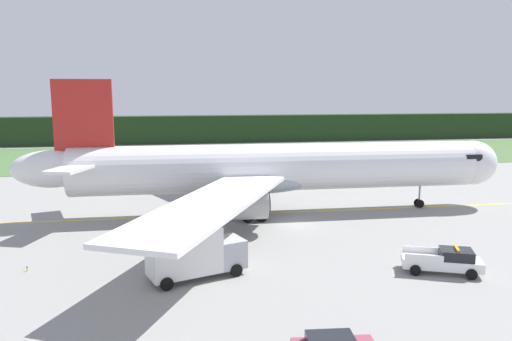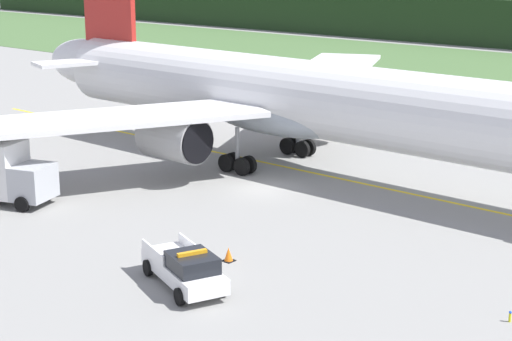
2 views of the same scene
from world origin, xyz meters
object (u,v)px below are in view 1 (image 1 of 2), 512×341
(catering_truck, at_px, (193,252))
(apron_cone, at_px, (411,253))
(ops_pickup_truck, at_px, (445,261))
(airliner, at_px, (271,169))

(catering_truck, xyz_separation_m, apron_cone, (17.08, 1.38, -1.58))
(ops_pickup_truck, bearing_deg, catering_truck, 172.83)
(airliner, height_order, ops_pickup_truck, airliner)
(ops_pickup_truck, xyz_separation_m, catering_truck, (-17.75, 2.23, 1.01))
(catering_truck, bearing_deg, airliner, 62.02)
(ops_pickup_truck, relative_size, apron_cone, 8.49)
(apron_cone, bearing_deg, ops_pickup_truck, -79.61)
(ops_pickup_truck, relative_size, catering_truck, 0.81)
(ops_pickup_truck, height_order, apron_cone, ops_pickup_truck)
(ops_pickup_truck, xyz_separation_m, apron_cone, (-0.66, 3.61, -0.57))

